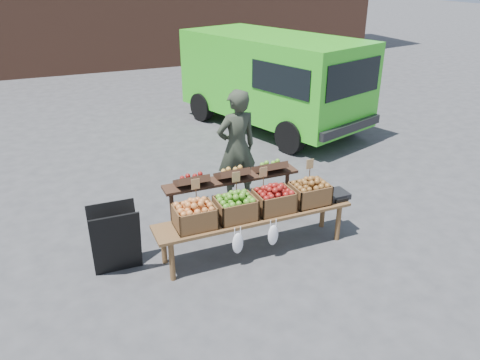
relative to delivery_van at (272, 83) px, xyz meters
name	(u,v)px	position (x,y,z in m)	size (l,w,h in m)	color
ground	(203,278)	(-3.46, -5.07, -1.07)	(80.00, 80.00, 0.00)	#424244
delivery_van	(272,83)	(0.00, 0.00, 0.00)	(2.18, 4.76, 2.13)	green
vendor	(237,148)	(-2.25, -3.27, -0.13)	(0.68, 0.45, 1.87)	#2E3427
chalkboard_sign	(116,240)	(-4.39, -4.48, -0.62)	(0.59, 0.33, 0.90)	black
back_table	(232,195)	(-2.64, -4.02, -0.55)	(2.10, 0.44, 1.04)	#362116
display_bench	(254,232)	(-2.61, -4.74, -0.78)	(2.70, 0.56, 0.57)	brown
crate_golden_apples	(195,217)	(-3.43, -4.74, -0.36)	(0.50, 0.40, 0.28)	#AE9638
crate_russet_pears	(235,208)	(-2.88, -4.74, -0.36)	(0.50, 0.40, 0.28)	#37801F
crate_red_apples	(274,201)	(-2.33, -4.74, -0.36)	(0.50, 0.40, 0.28)	#6B020E
crate_green_apples	(310,194)	(-1.78, -4.74, -0.36)	(0.50, 0.40, 0.28)	olive
weighing_scale	(335,195)	(-1.36, -4.74, -0.46)	(0.34, 0.30, 0.08)	black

